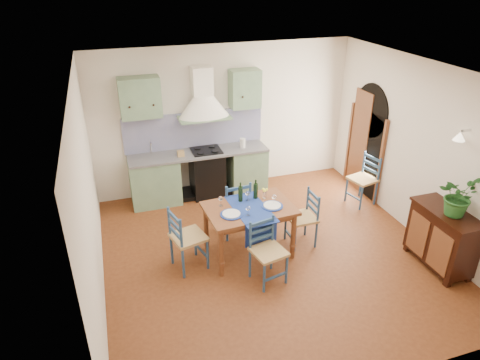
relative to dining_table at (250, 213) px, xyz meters
name	(u,v)px	position (x,y,z in m)	size (l,w,h in m)	color
floor	(270,253)	(0.31, -0.12, -0.73)	(5.00, 5.00, 0.00)	#4F2511
back_wall	(204,143)	(-0.16, 2.17, 0.32)	(5.00, 0.96, 2.80)	beige
right_wall	(408,149)	(2.80, 0.16, 0.61)	(0.26, 5.00, 2.80)	beige
left_wall	(88,200)	(-2.19, -0.12, 0.67)	(0.04, 5.00, 2.80)	beige
ceiling	(277,73)	(0.31, -0.12, 2.07)	(5.00, 5.00, 0.01)	white
dining_table	(250,213)	(0.00, 0.00, 0.00)	(1.35, 1.03, 1.14)	brown
chair_near	(267,251)	(0.04, -0.66, -0.25)	(0.52, 0.52, 0.93)	navy
chair_far	(235,206)	(-0.04, 0.60, -0.21)	(0.49, 0.49, 1.00)	navy
chair_left	(186,238)	(-0.98, -0.04, -0.22)	(0.56, 0.56, 0.98)	navy
chair_right	(303,218)	(0.90, 0.00, -0.26)	(0.43, 0.43, 0.91)	navy
chair_spare	(364,179)	(2.54, 0.86, -0.24)	(0.53, 0.53, 0.95)	navy
sideboard	(442,236)	(2.57, -1.14, -0.22)	(0.50, 1.05, 0.94)	black
potted_plant	(458,196)	(2.58, -1.22, 0.50)	(0.53, 0.46, 0.58)	#225822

